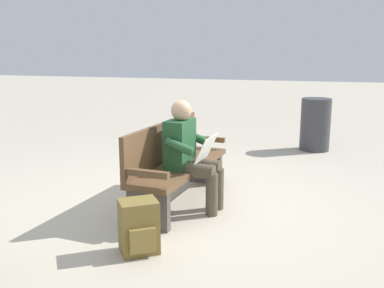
# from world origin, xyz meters

# --- Properties ---
(ground_plane) EXTENTS (40.00, 40.00, 0.00)m
(ground_plane) POSITION_xyz_m (0.00, 0.00, 0.00)
(ground_plane) COLOR #B7AD99
(bench_near) EXTENTS (1.84, 0.64, 0.90)m
(bench_near) POSITION_xyz_m (-0.01, -0.07, 0.46)
(bench_near) COLOR brown
(bench_near) RESTS_ON ground
(person_seated) EXTENTS (0.60, 0.60, 1.18)m
(person_seated) POSITION_xyz_m (0.16, 0.15, 0.63)
(person_seated) COLOR #23512D
(person_seated) RESTS_ON ground
(backpack) EXTENTS (0.39, 0.40, 0.46)m
(backpack) POSITION_xyz_m (1.28, 0.04, 0.23)
(backpack) COLOR brown
(backpack) RESTS_ON ground
(trash_bin) EXTENTS (0.50, 0.50, 0.89)m
(trash_bin) POSITION_xyz_m (-3.15, 1.39, 0.44)
(trash_bin) COLOR #38383D
(trash_bin) RESTS_ON ground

